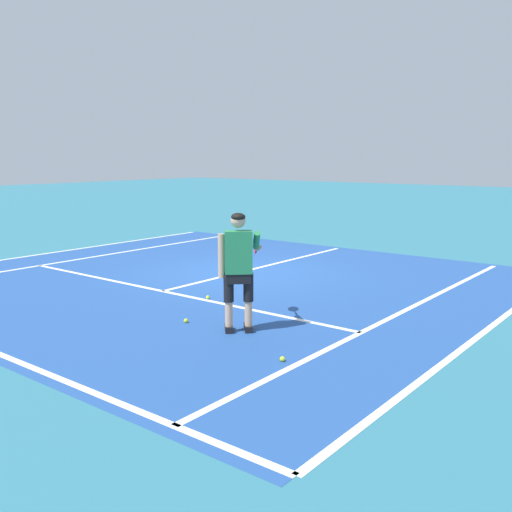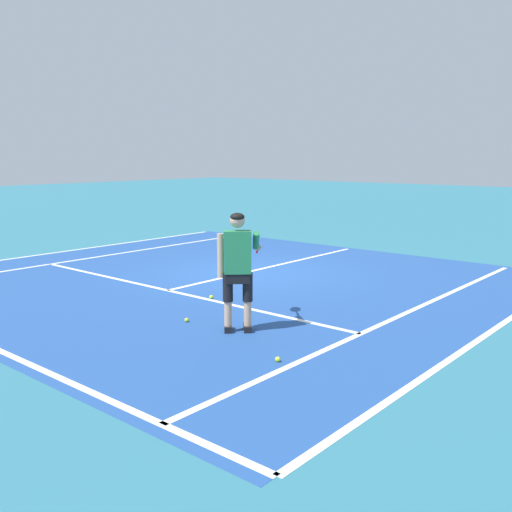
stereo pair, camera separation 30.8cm
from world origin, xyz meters
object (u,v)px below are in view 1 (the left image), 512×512
(tennis_player, at_px, (239,264))
(tennis_ball_by_baseline, at_px, (208,297))
(tennis_ball_near_feet, at_px, (186,321))
(tennis_ball_mid_court, at_px, (282,359))

(tennis_player, bearing_deg, tennis_ball_by_baseline, 146.09)
(tennis_player, distance_m, tennis_ball_near_feet, 1.33)
(tennis_player, bearing_deg, tennis_ball_mid_court, -27.25)
(tennis_player, height_order, tennis_ball_near_feet, tennis_player)
(tennis_ball_near_feet, bearing_deg, tennis_player, 10.93)
(tennis_ball_near_feet, height_order, tennis_ball_by_baseline, same)
(tennis_ball_near_feet, relative_size, tennis_ball_by_baseline, 1.00)
(tennis_player, height_order, tennis_ball_mid_court, tennis_player)
(tennis_ball_near_feet, bearing_deg, tennis_ball_by_baseline, 120.03)
(tennis_ball_near_feet, height_order, tennis_ball_mid_court, same)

